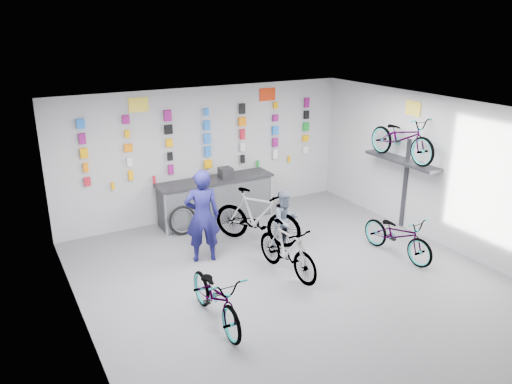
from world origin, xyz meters
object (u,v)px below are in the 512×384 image
customer (285,220)px  bike_left (216,296)px  bike_center (287,249)px  bike_right (398,235)px  clerk (202,216)px  counter (216,200)px  bike_service (257,216)px

customer → bike_left: bearing=-145.1°
bike_center → bike_right: bike_center is taller
bike_center → clerk: clerk is taller
bike_right → bike_left: bearing=-179.7°
clerk → counter: bearing=-105.6°
bike_center → clerk: (-1.10, 1.25, 0.42)m
bike_left → bike_service: bike_service is taller
counter → clerk: 2.06m
clerk → customer: (1.64, -0.33, -0.30)m
bike_right → clerk: 3.80m
customer → counter: bearing=104.4°
bike_center → bike_left: bearing=-162.5°
bike_service → clerk: clerk is taller
customer → clerk: bearing=167.1°
bike_center → counter: bearing=84.3°
bike_left → clerk: bearing=72.8°
counter → clerk: (-1.06, -1.71, 0.42)m
bike_left → bike_center: (1.77, 0.78, 0.04)m
counter → customer: customer is taller
bike_service → clerk: (-1.29, -0.20, 0.33)m
bike_service → customer: bearing=-92.7°
clerk → customer: size_ratio=1.48×
bike_service → bike_center: bearing=-134.2°
bike_center → bike_service: bearing=76.0°
counter → clerk: clerk is taller
bike_left → clerk: clerk is taller
bike_right → customer: (-1.73, 1.35, 0.17)m
bike_center → bike_service: bike_service is taller
bike_left → bike_center: 1.93m
clerk → bike_center: bearing=147.4°
clerk → bike_service: bearing=-155.2°
bike_right → clerk: (-3.38, 1.67, 0.47)m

